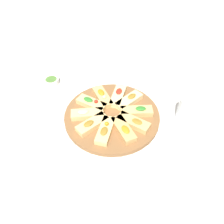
# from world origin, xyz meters

# --- Properties ---
(ground_plane) EXTENTS (3.00, 3.00, 0.00)m
(ground_plane) POSITION_xyz_m (0.00, 0.00, 0.00)
(ground_plane) COLOR silver
(serving_board) EXTENTS (0.35, 0.35, 0.02)m
(serving_board) POSITION_xyz_m (0.00, 0.00, 0.01)
(serving_board) COLOR brown
(serving_board) RESTS_ON ground_plane
(focaccia_slice_0) EXTENTS (0.09, 0.12, 0.03)m
(focaccia_slice_0) POSITION_xyz_m (0.05, 0.08, 0.03)
(focaccia_slice_0) COLOR tan
(focaccia_slice_0) RESTS_ON serving_board
(focaccia_slice_1) EXTENTS (0.05, 0.12, 0.03)m
(focaccia_slice_1) POSITION_xyz_m (-0.00, 0.09, 0.03)
(focaccia_slice_1) COLOR tan
(focaccia_slice_1) RESTS_ON serving_board
(focaccia_slice_2) EXTENTS (0.10, 0.12, 0.03)m
(focaccia_slice_2) POSITION_xyz_m (-0.05, 0.07, 0.03)
(focaccia_slice_2) COLOR tan
(focaccia_slice_2) RESTS_ON serving_board
(focaccia_slice_3) EXTENTS (0.12, 0.07, 0.03)m
(focaccia_slice_3) POSITION_xyz_m (-0.09, 0.02, 0.03)
(focaccia_slice_3) COLOR #E5C689
(focaccia_slice_3) RESTS_ON serving_board
(focaccia_slice_4) EXTENTS (0.12, 0.08, 0.03)m
(focaccia_slice_4) POSITION_xyz_m (-0.09, -0.03, 0.03)
(focaccia_slice_4) COLOR #E5C689
(focaccia_slice_4) RESTS_ON serving_board
(focaccia_slice_5) EXTENTS (0.10, 0.12, 0.03)m
(focaccia_slice_5) POSITION_xyz_m (-0.05, -0.08, 0.03)
(focaccia_slice_5) COLOR tan
(focaccia_slice_5) RESTS_ON serving_board
(focaccia_slice_6) EXTENTS (0.05, 0.12, 0.03)m
(focaccia_slice_6) POSITION_xyz_m (0.01, -0.09, 0.03)
(focaccia_slice_6) COLOR #DBB775
(focaccia_slice_6) RESTS_ON serving_board
(focaccia_slice_7) EXTENTS (0.11, 0.12, 0.03)m
(focaccia_slice_7) POSITION_xyz_m (0.06, -0.07, 0.03)
(focaccia_slice_7) COLOR #DBB775
(focaccia_slice_7) RESTS_ON serving_board
(focaccia_slice_8) EXTENTS (0.12, 0.07, 0.03)m
(focaccia_slice_8) POSITION_xyz_m (0.09, -0.02, 0.03)
(focaccia_slice_8) COLOR #DBB775
(focaccia_slice_8) RESTS_ON serving_board
(focaccia_slice_9) EXTENTS (0.12, 0.08, 0.03)m
(focaccia_slice_9) POSITION_xyz_m (0.08, 0.03, 0.03)
(focaccia_slice_9) COLOR #DBB775
(focaccia_slice_9) RESTS_ON serving_board
(plate_left) EXTENTS (0.18, 0.18, 0.02)m
(plate_left) POSITION_xyz_m (-0.36, -0.01, 0.01)
(plate_left) COLOR white
(plate_left) RESTS_ON ground_plane
(plate_right) EXTENTS (0.20, 0.20, 0.02)m
(plate_right) POSITION_xyz_m (0.30, 0.21, 0.01)
(plate_right) COLOR white
(plate_right) RESTS_ON ground_plane
(water_glass) EXTENTS (0.06, 0.06, 0.10)m
(water_glass) POSITION_xyz_m (-0.14, 0.22, 0.05)
(water_glass) COLOR silver
(water_glass) RESTS_ON ground_plane
(napkin_stack) EXTENTS (0.15, 0.14, 0.00)m
(napkin_stack) POSITION_xyz_m (0.19, -0.33, 0.00)
(napkin_stack) COLOR white
(napkin_stack) RESTS_ON ground_plane
(dipping_bowl) EXTENTS (0.06, 0.06, 0.02)m
(dipping_bowl) POSITION_xyz_m (-0.02, -0.33, 0.01)
(dipping_bowl) COLOR silver
(dipping_bowl) RESTS_ON ground_plane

